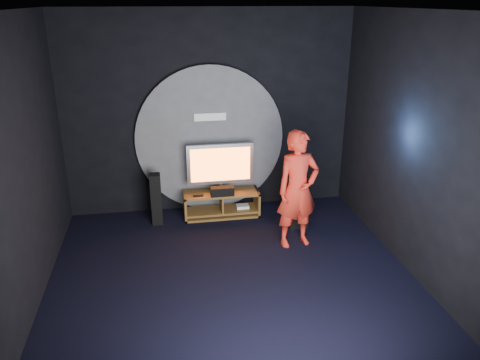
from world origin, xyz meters
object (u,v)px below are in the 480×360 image
at_px(media_console, 222,205).
at_px(tower_speaker_left, 156,199).
at_px(tv, 220,166).
at_px(player, 298,190).
at_px(subwoofer, 297,216).
at_px(tower_speaker_right, 287,186).

height_order(media_console, tower_speaker_left, tower_speaker_left).
distance_m(tv, player, 1.63).
relative_size(tower_speaker_left, player, 0.49).
bearing_deg(media_console, player, -50.40).
xyz_separation_m(tower_speaker_left, subwoofer, (2.34, -0.51, -0.28)).
bearing_deg(tv, tower_speaker_right, 0.10).
xyz_separation_m(tv, tower_speaker_left, (-1.13, -0.17, -0.47)).
distance_m(media_console, tower_speaker_right, 1.22).
relative_size(media_console, tower_speaker_left, 1.48).
distance_m(tv, tower_speaker_right, 1.29).
height_order(media_console, player, player).
xyz_separation_m(media_console, tower_speaker_left, (-1.13, -0.10, 0.25)).
height_order(tv, subwoofer, tv).
height_order(media_console, subwoofer, media_console).
bearing_deg(player, tower_speaker_left, 142.99).
height_order(tower_speaker_right, subwoofer, tower_speaker_right).
distance_m(subwoofer, player, 0.98).
xyz_separation_m(media_console, tv, (-0.01, 0.07, 0.72)).
height_order(tv, tower_speaker_right, tv).
bearing_deg(player, media_console, 120.03).
bearing_deg(tower_speaker_right, player, -98.44).
bearing_deg(tv, tower_speaker_left, -171.37).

